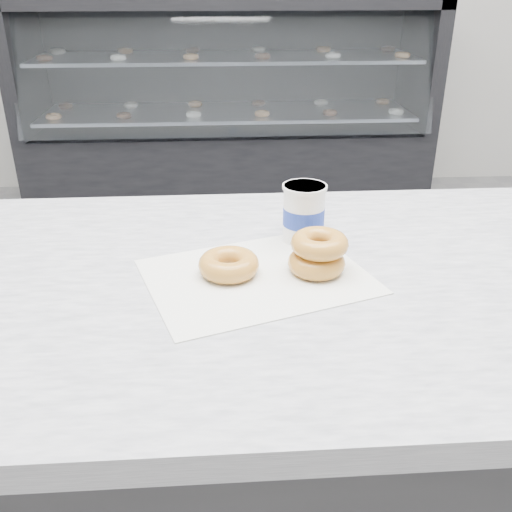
{
  "coord_description": "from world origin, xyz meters",
  "views": [
    {
      "loc": [
        -0.06,
        -1.41,
        1.33
      ],
      "look_at": [
        -0.01,
        -0.57,
        0.92
      ],
      "focal_mm": 40.0,
      "sensor_mm": 36.0,
      "label": 1
    }
  ],
  "objects_px": {
    "display_case": "(228,126)",
    "counter": "(260,476)",
    "donut_single": "(229,264)",
    "coffee_cup": "(304,213)",
    "donut_stack": "(318,253)"
  },
  "relations": [
    {
      "from": "display_case",
      "to": "donut_single",
      "type": "distance_m",
      "value": 2.75
    },
    {
      "from": "donut_stack",
      "to": "coffee_cup",
      "type": "height_order",
      "value": "coffee_cup"
    },
    {
      "from": "counter",
      "to": "coffee_cup",
      "type": "relative_size",
      "value": 29.11
    },
    {
      "from": "counter",
      "to": "coffee_cup",
      "type": "xyz_separation_m",
      "value": [
        0.09,
        0.13,
        0.5
      ]
    },
    {
      "from": "donut_stack",
      "to": "coffee_cup",
      "type": "xyz_separation_m",
      "value": [
        -0.01,
        0.12,
        0.02
      ]
    },
    {
      "from": "donut_single",
      "to": "counter",
      "type": "bearing_deg",
      "value": -3.53
    },
    {
      "from": "display_case",
      "to": "counter",
      "type": "bearing_deg",
      "value": -90.0
    },
    {
      "from": "display_case",
      "to": "coffee_cup",
      "type": "distance_m",
      "value": 2.64
    },
    {
      "from": "counter",
      "to": "display_case",
      "type": "distance_m",
      "value": 2.72
    },
    {
      "from": "counter",
      "to": "donut_stack",
      "type": "relative_size",
      "value": 28.88
    },
    {
      "from": "display_case",
      "to": "donut_stack",
      "type": "height_order",
      "value": "display_case"
    },
    {
      "from": "donut_single",
      "to": "donut_stack",
      "type": "bearing_deg",
      "value": 0.12
    },
    {
      "from": "donut_single",
      "to": "donut_stack",
      "type": "relative_size",
      "value": 0.92
    },
    {
      "from": "counter",
      "to": "display_case",
      "type": "height_order",
      "value": "display_case"
    },
    {
      "from": "donut_single",
      "to": "coffee_cup",
      "type": "relative_size",
      "value": 0.93
    }
  ]
}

